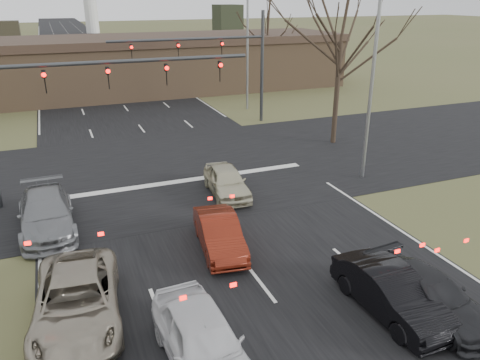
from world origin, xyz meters
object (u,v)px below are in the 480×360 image
at_px(streetlight_right_far, 245,41).
at_px(car_grey_ahead, 46,213).
at_px(car_black_hatch, 391,292).
at_px(building, 133,65).
at_px(mast_arm_far, 226,55).
at_px(car_silver_ahead, 227,181).
at_px(car_silver_suv, 77,301).
at_px(car_charcoal_sedan, 430,295).
at_px(mast_arm_near, 61,91).
at_px(car_white_sedan, 203,341).
at_px(streetlight_right_near, 370,70).
at_px(car_red_ahead, 219,233).

height_order(streetlight_right_far, car_grey_ahead, streetlight_right_far).
bearing_deg(car_black_hatch, building, 89.96).
distance_m(mast_arm_far, car_silver_ahead, 13.97).
bearing_deg(car_grey_ahead, car_silver_suv, -85.06).
bearing_deg(mast_arm_far, car_charcoal_sedan, -95.17).
bearing_deg(car_grey_ahead, mast_arm_far, 44.53).
relative_size(mast_arm_near, streetlight_right_far, 1.21).
height_order(car_white_sedan, car_charcoal_sedan, car_white_sedan).
height_order(car_silver_suv, car_charcoal_sedan, car_silver_suv).
height_order(car_silver_suv, car_grey_ahead, car_grey_ahead).
relative_size(streetlight_right_near, car_silver_ahead, 2.45).
bearing_deg(streetlight_right_far, car_charcoal_sedan, -100.90).
bearing_deg(car_grey_ahead, car_charcoal_sedan, -44.99).
xyz_separation_m(car_white_sedan, car_grey_ahead, (-3.61, 9.58, -0.03)).
bearing_deg(car_black_hatch, car_white_sedan, 178.59).
bearing_deg(car_white_sedan, car_red_ahead, 63.99).
bearing_deg(mast_arm_far, car_black_hatch, -97.97).
xyz_separation_m(streetlight_right_near, car_silver_suv, (-14.58, -6.72, -4.86)).
xyz_separation_m(mast_arm_far, car_white_sedan, (-9.08, -22.75, -4.24)).
bearing_deg(car_white_sedan, streetlight_right_far, 62.98).
distance_m(building, car_black_hatch, 37.80).
relative_size(car_charcoal_sedan, car_red_ahead, 1.08).
bearing_deg(streetlight_right_near, building, 103.69).
distance_m(mast_arm_near, mast_arm_far, 15.17).
distance_m(mast_arm_far, car_white_sedan, 24.86).
bearing_deg(car_silver_suv, streetlight_right_far, 63.23).
xyz_separation_m(car_charcoal_sedan, car_grey_ahead, (-10.58, 10.02, 0.12)).
bearing_deg(streetlight_right_near, car_charcoal_sedan, -114.93).
bearing_deg(building, car_grey_ahead, -106.79).
bearing_deg(streetlight_right_far, mast_arm_far, -128.11).
relative_size(streetlight_right_far, car_charcoal_sedan, 2.30).
bearing_deg(mast_arm_far, car_white_sedan, -111.75).
bearing_deg(mast_arm_far, car_silver_suv, -121.20).
height_order(car_black_hatch, car_silver_ahead, car_black_hatch).
bearing_deg(streetlight_right_far, building, 123.65).
distance_m(car_red_ahead, car_silver_ahead, 5.22).
bearing_deg(streetlight_right_far, car_silver_ahead, -115.24).
distance_m(mast_arm_far, car_silver_suv, 23.44).
distance_m(mast_arm_far, streetlight_right_near, 13.28).
distance_m(building, mast_arm_near, 26.14).
relative_size(streetlight_right_far, car_silver_ahead, 2.45).
relative_size(car_grey_ahead, car_silver_ahead, 1.26).
height_order(building, streetlight_right_far, streetlight_right_far).
xyz_separation_m(mast_arm_near, car_red_ahead, (4.73, -7.25, -4.41)).
bearing_deg(car_black_hatch, car_grey_ahead, 133.24).
height_order(mast_arm_far, streetlight_right_far, streetlight_right_far).
xyz_separation_m(building, car_charcoal_sedan, (2.08, -38.19, -2.03)).
relative_size(streetlight_right_near, car_black_hatch, 2.35).
distance_m(mast_arm_far, streetlight_right_far, 5.12).
bearing_deg(building, car_black_hatch, -88.48).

